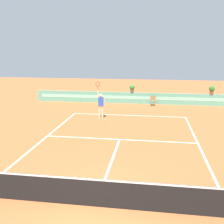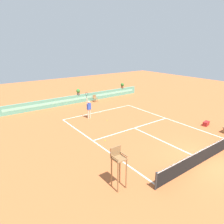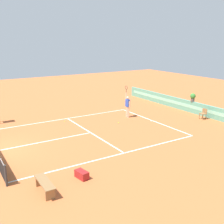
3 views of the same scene
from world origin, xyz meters
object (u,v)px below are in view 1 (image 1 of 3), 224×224
at_px(potted_plant_far_right, 212,90).
at_px(potted_plant_centre, 132,88).
at_px(tennis_player, 101,104).
at_px(tennis_ball_near_baseline, 57,139).
at_px(ball_kid_chair, 153,100).
at_px(tennis_ball_mid_court, 112,124).

bearing_deg(potted_plant_far_right, potted_plant_centre, 180.00).
distance_m(tennis_player, tennis_ball_near_baseline, 5.24).
distance_m(ball_kid_chair, tennis_ball_near_baseline, 11.08).
height_order(tennis_player, potted_plant_far_right, tennis_player).
relative_size(ball_kid_chair, potted_plant_centre, 1.17).
bearing_deg(tennis_ball_near_baseline, ball_kid_chair, 62.18).
bearing_deg(ball_kid_chair, potted_plant_centre, 158.67).
bearing_deg(tennis_player, ball_kid_chair, 53.21).
height_order(ball_kid_chair, potted_plant_far_right, potted_plant_far_right).
height_order(tennis_ball_mid_court, potted_plant_centre, potted_plant_centre).
xyz_separation_m(tennis_ball_near_baseline, potted_plant_far_right, (10.12, 10.52, 1.38)).
bearing_deg(tennis_player, tennis_ball_near_baseline, -107.17).
distance_m(ball_kid_chair, tennis_player, 6.12).
bearing_deg(ball_kid_chair, tennis_player, -126.79).
height_order(ball_kid_chair, tennis_ball_mid_court, ball_kid_chair).
relative_size(ball_kid_chair, tennis_ball_mid_court, 12.50).
height_order(tennis_player, tennis_ball_mid_court, tennis_player).
bearing_deg(potted_plant_centre, potted_plant_far_right, 0.00).
bearing_deg(potted_plant_centre, tennis_ball_mid_court, -96.03).
bearing_deg(potted_plant_centre, ball_kid_chair, -21.33).
distance_m(ball_kid_chair, potted_plant_centre, 2.22).
relative_size(tennis_ball_near_baseline, potted_plant_centre, 0.09).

